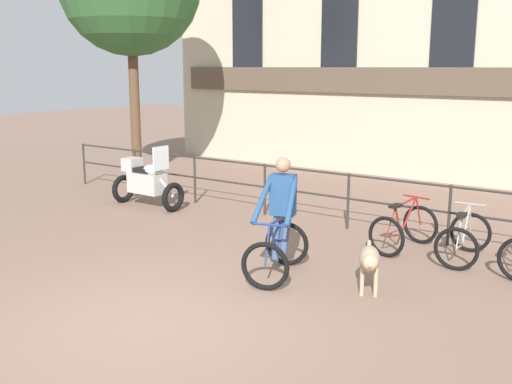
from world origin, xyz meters
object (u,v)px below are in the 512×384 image
(cyclist_with_bike, at_px, (279,223))
(dog, at_px, (369,260))
(parked_motorcycle, at_px, (146,181))
(parked_bicycle_mid_left, at_px, (464,239))
(parked_bicycle_near_lamp, at_px, (404,229))

(cyclist_with_bike, xyz_separation_m, dog, (1.38, 0.08, -0.31))
(cyclist_with_bike, relative_size, dog, 1.72)
(dog, bearing_deg, cyclist_with_bike, 157.58)
(parked_motorcycle, bearing_deg, cyclist_with_bike, -112.11)
(dog, distance_m, parked_bicycle_mid_left, 2.18)
(cyclist_with_bike, height_order, parked_bicycle_near_lamp, cyclist_with_bike)
(dog, xyz_separation_m, parked_motorcycle, (-6.04, 1.85, 0.11))
(cyclist_with_bike, height_order, parked_bicycle_mid_left, cyclist_with_bike)
(cyclist_with_bike, bearing_deg, parked_motorcycle, 140.37)
(parked_bicycle_near_lamp, relative_size, parked_bicycle_mid_left, 1.03)
(cyclist_with_bike, height_order, dog, cyclist_with_bike)
(dog, bearing_deg, parked_bicycle_mid_left, 47.66)
(dog, relative_size, parked_motorcycle, 0.60)
(cyclist_with_bike, xyz_separation_m, parked_bicycle_mid_left, (2.00, 2.16, -0.41))
(dog, relative_size, parked_bicycle_mid_left, 0.85)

